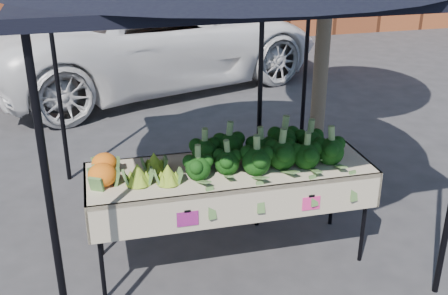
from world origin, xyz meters
The scene contains 6 objects.
ground centered at (0.00, 0.00, 0.00)m, with size 90.00×90.00×0.00m, color #2E2E31.
table centered at (0.00, -0.11, 0.45)m, with size 2.42×0.85×0.90m.
canopy centered at (0.06, 0.44, 1.37)m, with size 3.16×3.16×2.74m, color black, non-canonical shape.
broccoli_heap centered at (0.27, -0.09, 1.05)m, with size 1.40×0.60×0.29m, color black.
romanesco_cluster centered at (-0.67, -0.13, 1.01)m, with size 0.46×0.50×0.23m, color #A4BF2F.
cauliflower_pair centered at (-1.04, -0.05, 1.00)m, with size 0.26×0.46×0.20m, color orange.
Camera 1 is at (-1.12, -4.08, 2.88)m, focal length 43.62 mm.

